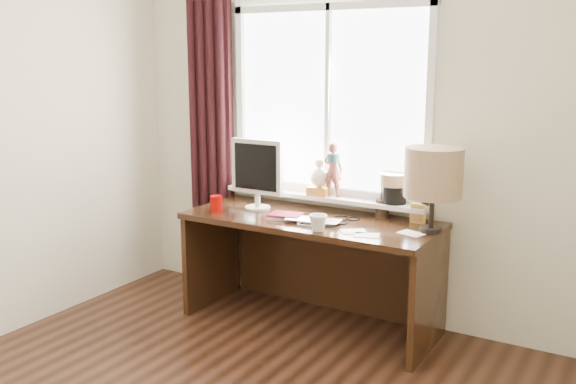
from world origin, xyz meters
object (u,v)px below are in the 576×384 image
Objects in this scene: monitor at (257,170)px; red_cup at (216,204)px; mug at (318,222)px; desk at (317,249)px; table_lamp at (434,174)px; laptop at (314,221)px.

red_cup is at bearing -133.24° from monitor.
desk is (-0.20, 0.36, -0.30)m from mug.
desk is at bearing 118.53° from mug.
table_lamp is (0.80, -0.03, 0.61)m from desk.
table_lamp is (0.71, 0.18, 0.35)m from laptop.
laptop is at bearing 4.72° from red_cup.
laptop is at bearing -67.66° from desk.
red_cup is at bearing 173.73° from mug.
mug is 0.75m from monitor.
desk is (-0.09, 0.21, -0.26)m from laptop.
monitor is (-0.53, 0.15, 0.26)m from laptop.
table_lamp is at bearing 5.23° from laptop.
monitor is at bearing 154.74° from mug.
mug is at bearing -6.27° from red_cup.
laptop is 0.21× the size of desk.
red_cup is at bearing -157.42° from desk.
mug is 0.75m from table_lamp.
monitor is 0.94× the size of table_lamp.
red_cup is 1.50m from table_lamp.
desk is 0.69m from monitor.
red_cup is (-0.73, -0.06, 0.04)m from laptop.
monitor is at bearing -178.89° from table_lamp.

